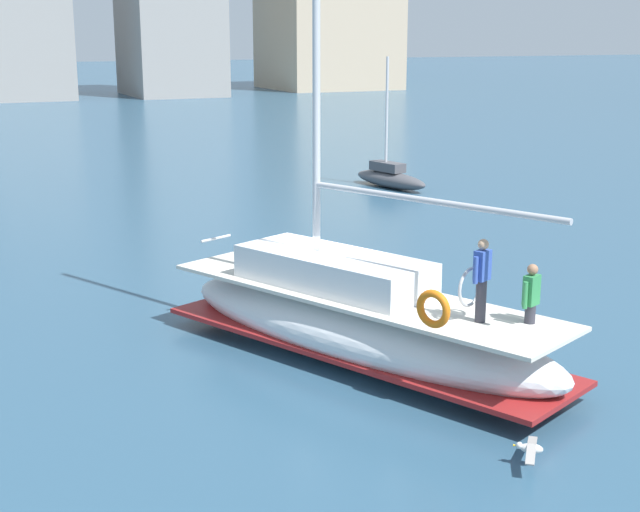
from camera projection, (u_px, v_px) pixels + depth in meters
ground_plane at (335, 337)px, 20.32m from camera, size 400.00×400.00×0.00m
main_sailboat at (357, 318)px, 18.72m from camera, size 6.08×9.75×13.57m
moored_catamaran at (390, 177)px, 39.77m from camera, size 1.96×4.49×5.67m
seagull at (530, 448)px, 14.19m from camera, size 0.76×0.87×0.17m
waterfront_buildings at (69, 8)px, 95.07m from camera, size 86.20×17.45×26.52m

